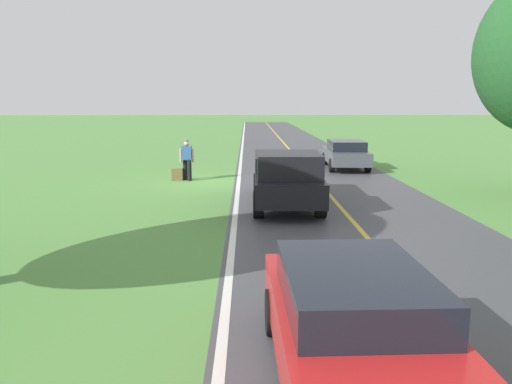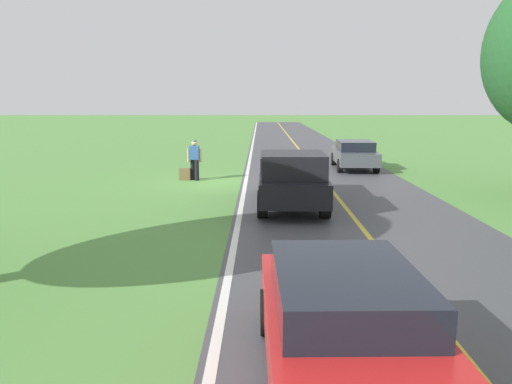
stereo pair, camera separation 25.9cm
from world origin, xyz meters
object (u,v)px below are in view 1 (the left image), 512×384
at_px(suitcase_carried, 177,174).
at_px(sedan_ahead_same_lane, 356,326).
at_px(pickup_truck_passing, 287,177).
at_px(sedan_near_oncoming, 346,153).
at_px(hitchhiker_walking, 187,157).

xyz_separation_m(suitcase_carried, sedan_ahead_same_lane, (-4.22, 15.43, 0.50)).
bearing_deg(pickup_truck_passing, suitcase_carried, -52.18).
relative_size(sedan_ahead_same_lane, sedan_near_oncoming, 0.99).
distance_m(hitchhiker_walking, suitcase_carried, 0.84).
height_order(hitchhiker_walking, sedan_ahead_same_lane, hitchhiker_walking).
bearing_deg(sedan_near_oncoming, sedan_ahead_same_lane, 79.16).
relative_size(suitcase_carried, sedan_near_oncoming, 0.12).
height_order(sedan_ahead_same_lane, sedan_near_oncoming, same).
relative_size(suitcase_carried, sedan_ahead_same_lane, 0.12).
height_order(hitchhiker_walking, sedan_near_oncoming, hitchhiker_walking).
bearing_deg(sedan_near_oncoming, pickup_truck_passing, 67.96).
bearing_deg(hitchhiker_walking, suitcase_carried, 8.88).
height_order(pickup_truck_passing, sedan_near_oncoming, pickup_truck_passing).
xyz_separation_m(hitchhiker_walking, suitcase_carried, (0.42, 0.07, -0.72)).
bearing_deg(pickup_truck_passing, hitchhiker_walking, -55.39).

